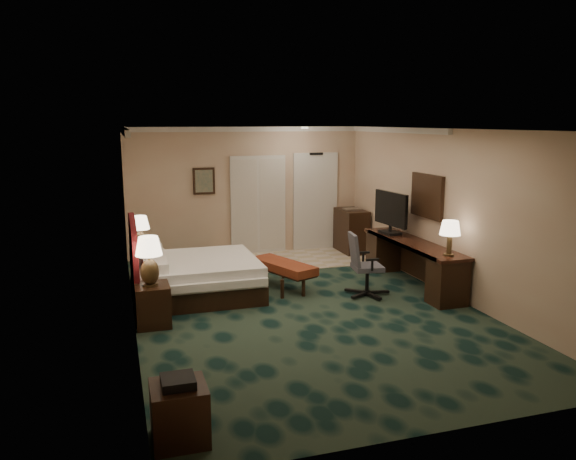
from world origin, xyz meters
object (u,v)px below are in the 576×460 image
object	(u,v)px
lamp_far	(140,234)
nightstand_far	(144,266)
tv	(391,213)
minibar	(351,231)
desk_chair	(367,264)
side_table	(179,413)
desk	(412,264)
lamp_near	(149,261)
nightstand_near	(153,305)
bed	(198,277)
bed_bench	(283,275)

from	to	relation	value
lamp_far	nightstand_far	bearing A→B (deg)	46.86
tv	minibar	bearing A→B (deg)	82.56
nightstand_far	desk_chair	bearing A→B (deg)	-28.52
lamp_far	desk_chair	world-z (taller)	lamp_far
side_table	desk	xyz separation A→B (m)	(4.42, 3.71, 0.12)
side_table	minibar	world-z (taller)	minibar
minibar	lamp_far	bearing A→B (deg)	-165.88
lamp_near	lamp_far	bearing A→B (deg)	90.41
desk	desk_chair	xyz separation A→B (m)	(-0.99, -0.30, 0.14)
desk	minibar	distance (m)	2.66
nightstand_far	minibar	size ratio (longest dim) A/B	0.62
nightstand_near	nightstand_far	world-z (taller)	nightstand_near
nightstand_far	lamp_near	bearing A→B (deg)	-90.50
nightstand_near	lamp_far	size ratio (longest dim) A/B	0.94
lamp_near	minibar	size ratio (longest dim) A/B	0.74
bed	minibar	bearing A→B (deg)	30.32
tv	lamp_far	bearing A→B (deg)	164.49
nightstand_far	lamp_far	distance (m)	0.60
lamp_far	desk	distance (m)	4.76
lamp_near	tv	distance (m)	4.63
nightstand_near	desk_chair	distance (m)	3.47
lamp_far	bed_bench	distance (m)	2.59
nightstand_near	lamp_near	distance (m)	0.64
desk_chair	nightstand_far	bearing A→B (deg)	159.52
desk	desk_chair	world-z (taller)	desk_chair
lamp_far	desk_chair	distance (m)	3.95
lamp_far	bed_bench	world-z (taller)	lamp_far
nightstand_near	lamp_near	xyz separation A→B (m)	(-0.02, -0.02, 0.64)
nightstand_near	nightstand_far	xyz separation A→B (m)	(-0.00, 2.23, -0.00)
nightstand_near	side_table	size ratio (longest dim) A/B	1.10
bed	nightstand_near	bearing A→B (deg)	-124.02
minibar	nightstand_far	bearing A→B (deg)	-166.23
tv	minibar	distance (m)	2.05
nightstand_near	bed_bench	bearing A→B (deg)	27.87
nightstand_near	desk_chair	bearing A→B (deg)	5.98
bed_bench	desk	size ratio (longest dim) A/B	0.50
bed_bench	desk	distance (m)	2.25
minibar	bed_bench	bearing A→B (deg)	-135.85
lamp_far	tv	size ratio (longest dim) A/B	0.62
side_table	desk_chair	world-z (taller)	desk_chair
bed_bench	side_table	bearing A→B (deg)	-140.05
bed	lamp_near	xyz separation A→B (m)	(-0.83, -1.21, 0.62)
side_table	tv	size ratio (longest dim) A/B	0.53
bed_bench	tv	size ratio (longest dim) A/B	1.34
bed	nightstand_near	distance (m)	1.44
nightstand_near	minibar	size ratio (longest dim) A/B	0.62
tv	bed_bench	bearing A→B (deg)	-179.74
lamp_near	desk	distance (m)	4.54
side_table	tv	distance (m)	6.29
bed	nightstand_far	world-z (taller)	bed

